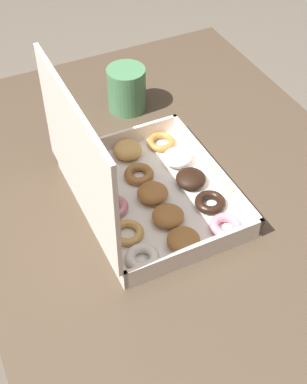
% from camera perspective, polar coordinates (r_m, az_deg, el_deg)
% --- Properties ---
extents(dining_table, '(1.25, 0.82, 0.77)m').
position_cam_1_polar(dining_table, '(1.12, 3.76, -5.97)').
color(dining_table, '#4C3D2D').
rests_on(dining_table, ground_plane).
extents(donut_box, '(0.35, 0.29, 0.29)m').
position_cam_1_polar(donut_box, '(1.02, -1.69, 0.78)').
color(donut_box, silver).
rests_on(donut_box, dining_table).
extents(coffee_mug, '(0.09, 0.09, 0.11)m').
position_cam_1_polar(coffee_mug, '(1.27, -2.89, 10.98)').
color(coffee_mug, '#4C8456').
rests_on(coffee_mug, dining_table).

